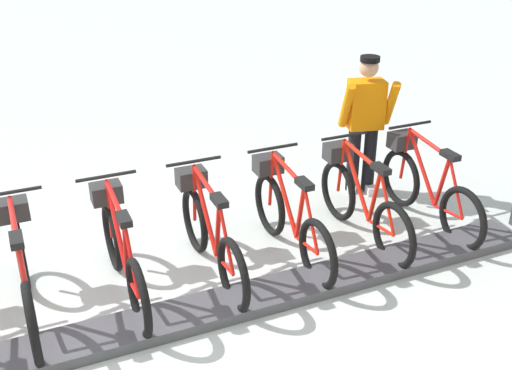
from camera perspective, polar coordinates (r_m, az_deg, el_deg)
The scene contains 9 objects.
ground_plane at distance 5.31m, azimuth -12.75°, elevation -13.78°, with size 60.00×60.00×0.00m, color silver.
dock_rail_base at distance 5.28m, azimuth -12.80°, elevation -13.36°, with size 0.44×8.23×0.10m, color #47474C.
bike_docked_0 at distance 6.87m, azimuth 15.52°, elevation -0.12°, with size 1.72×0.54×1.02m.
bike_docked_1 at distance 6.41m, azimuth 9.70°, elevation -1.42°, with size 1.72×0.54×1.02m.
bike_docked_2 at distance 6.04m, azimuth 3.07°, elevation -2.87°, with size 1.72×0.54×1.02m.
bike_docked_3 at distance 5.76m, azimuth -4.34°, elevation -4.45°, with size 1.72×0.54×1.02m.
bike_docked_4 at distance 5.59m, azimuth -12.37°, elevation -6.07°, with size 1.72×0.54×1.02m.
bike_docked_5 at distance 5.54m, azimuth -20.78°, elevation -7.62°, with size 1.72×0.54×1.02m.
worker_near_rack at distance 7.24m, azimuth 10.07°, elevation 5.92°, with size 0.56×0.68×1.66m.
Camera 1 is at (-4.09, 0.54, 3.34)m, focal length 43.06 mm.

